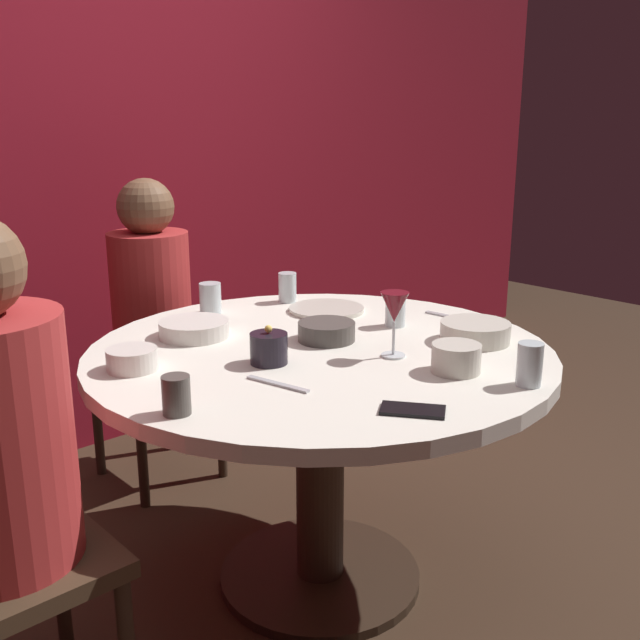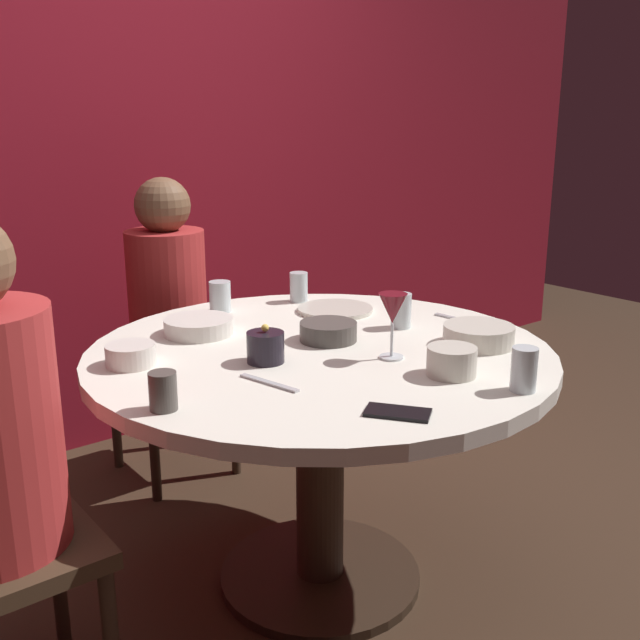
# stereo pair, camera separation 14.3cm
# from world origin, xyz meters

# --- Properties ---
(ground_plane) EXTENTS (8.00, 8.00, 0.00)m
(ground_plane) POSITION_xyz_m (0.00, 0.00, 0.00)
(ground_plane) COLOR #382619
(back_wall) EXTENTS (6.00, 0.10, 2.60)m
(back_wall) POSITION_xyz_m (0.00, 1.40, 1.30)
(back_wall) COLOR maroon
(back_wall) RESTS_ON ground
(dining_table) EXTENTS (1.29, 1.29, 0.73)m
(dining_table) POSITION_xyz_m (0.00, 0.00, 0.58)
(dining_table) COLOR silver
(dining_table) RESTS_ON ground
(seated_diner_back) EXTENTS (0.40, 0.40, 1.14)m
(seated_diner_back) POSITION_xyz_m (0.00, 0.91, 0.71)
(seated_diner_back) COLOR #3F2D1E
(seated_diner_back) RESTS_ON ground
(candle_holder) EXTENTS (0.10, 0.10, 0.10)m
(candle_holder) POSITION_xyz_m (-0.19, -0.01, 0.78)
(candle_holder) COLOR black
(candle_holder) RESTS_ON dining_table
(wine_glass) EXTENTS (0.08, 0.08, 0.18)m
(wine_glass) POSITION_xyz_m (0.09, -0.19, 0.86)
(wine_glass) COLOR silver
(wine_glass) RESTS_ON dining_table
(dinner_plate) EXTENTS (0.25, 0.25, 0.01)m
(dinner_plate) POSITION_xyz_m (0.28, 0.28, 0.74)
(dinner_plate) COLOR beige
(dinner_plate) RESTS_ON dining_table
(cell_phone) EXTENTS (0.14, 0.15, 0.01)m
(cell_phone) POSITION_xyz_m (-0.16, -0.47, 0.74)
(cell_phone) COLOR black
(cell_phone) RESTS_ON dining_table
(bowl_serving_large) EXTENTS (0.20, 0.20, 0.05)m
(bowl_serving_large) POSITION_xyz_m (-0.20, 0.33, 0.76)
(bowl_serving_large) COLOR silver
(bowl_serving_large) RESTS_ON dining_table
(bowl_salad_center) EXTENTS (0.20, 0.20, 0.06)m
(bowl_salad_center) POSITION_xyz_m (0.36, -0.25, 0.76)
(bowl_salad_center) COLOR beige
(bowl_salad_center) RESTS_ON dining_table
(bowl_small_white) EXTENTS (0.13, 0.13, 0.06)m
(bowl_small_white) POSITION_xyz_m (-0.47, 0.19, 0.76)
(bowl_small_white) COLOR silver
(bowl_small_white) RESTS_ON dining_table
(bowl_sauce_side) EXTENTS (0.16, 0.16, 0.05)m
(bowl_sauce_side) POSITION_xyz_m (0.06, 0.04, 0.76)
(bowl_sauce_side) COLOR #4C4742
(bowl_sauce_side) RESTS_ON dining_table
(bowl_rice_portion) EXTENTS (0.12, 0.12, 0.07)m
(bowl_rice_portion) POSITION_xyz_m (0.12, -0.38, 0.77)
(bowl_rice_portion) COLOR beige
(bowl_rice_portion) RESTS_ON dining_table
(cup_near_candle) EXTENTS (0.06, 0.06, 0.11)m
(cup_near_candle) POSITION_xyz_m (0.32, 0.01, 0.79)
(cup_near_candle) COLOR silver
(cup_near_candle) RESTS_ON dining_table
(cup_by_left_diner) EXTENTS (0.06, 0.06, 0.09)m
(cup_by_left_diner) POSITION_xyz_m (-0.54, -0.14, 0.78)
(cup_by_left_diner) COLOR #4C4742
(cup_by_left_diner) RESTS_ON dining_table
(cup_by_right_diner) EXTENTS (0.06, 0.06, 0.11)m
(cup_by_right_diner) POSITION_xyz_m (0.17, -0.55, 0.79)
(cup_by_right_diner) COLOR silver
(cup_by_right_diner) RESTS_ON dining_table
(cup_center_front) EXTENTS (0.07, 0.07, 0.10)m
(cup_center_front) POSITION_xyz_m (-0.01, 0.51, 0.78)
(cup_center_front) COLOR silver
(cup_center_front) RESTS_ON dining_table
(cup_far_edge) EXTENTS (0.06, 0.06, 0.10)m
(cup_far_edge) POSITION_xyz_m (0.27, 0.46, 0.79)
(cup_far_edge) COLOR silver
(cup_far_edge) RESTS_ON dining_table
(fork_near_plate) EXTENTS (0.05, 0.18, 0.01)m
(fork_near_plate) POSITION_xyz_m (-0.27, -0.15, 0.74)
(fork_near_plate) COLOR #B7B7BC
(fork_near_plate) RESTS_ON dining_table
(knife_near_plate) EXTENTS (0.03, 0.18, 0.01)m
(knife_near_plate) POSITION_xyz_m (0.52, -0.05, 0.74)
(knife_near_plate) COLOR #B7B7BC
(knife_near_plate) RESTS_ON dining_table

